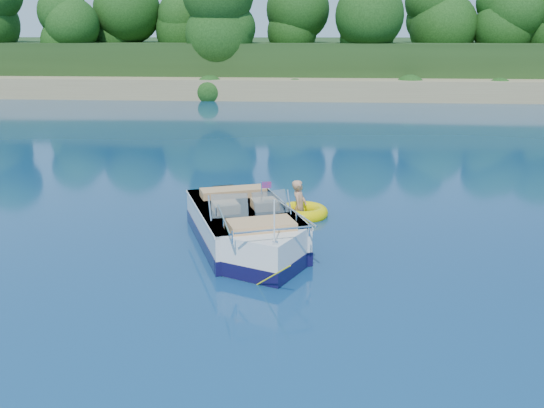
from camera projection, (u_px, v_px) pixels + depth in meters
name	position (u px, v px, depth m)	size (l,w,h in m)	color
ground	(241.00, 312.00, 10.91)	(160.00, 160.00, 0.00)	#0A2249
shoreline	(312.00, 66.00, 71.77)	(170.00, 59.00, 6.00)	#917D54
treeline	(307.00, 23.00, 48.70)	(150.00, 7.12, 8.19)	black
motorboat	(247.00, 231.00, 14.09)	(3.42, 5.67, 1.98)	white
tow_tube	(303.00, 212.00, 16.58)	(1.57, 1.57, 0.37)	#F3D800
boy	(299.00, 215.00, 16.70)	(0.58, 0.38, 1.59)	tan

